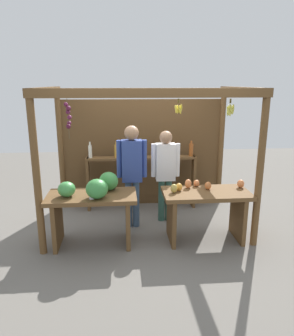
{
  "coord_description": "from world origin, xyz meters",
  "views": [
    {
      "loc": [
        -0.4,
        -5.06,
        2.32
      ],
      "look_at": [
        0.0,
        -0.18,
        1.01
      ],
      "focal_mm": 34.34,
      "sensor_mm": 36.0,
      "label": 1
    }
  ],
  "objects": [
    {
      "name": "ground_plane",
      "position": [
        0.0,
        0.0,
        0.0
      ],
      "size": [
        12.0,
        12.0,
        0.0
      ],
      "primitive_type": "plane",
      "color": "slate",
      "rests_on": "ground"
    },
    {
      "name": "market_stall",
      "position": [
        -0.0,
        0.42,
        1.31
      ],
      "size": [
        3.16,
        1.9,
        2.25
      ],
      "color": "brown",
      "rests_on": "ground"
    },
    {
      "name": "fruit_counter_left",
      "position": [
        -0.82,
        -0.68,
        0.68
      ],
      "size": [
        1.28,
        0.67,
        1.05
      ],
      "color": "brown",
      "rests_on": "ground"
    },
    {
      "name": "fruit_counter_right",
      "position": [
        0.83,
        -0.66,
        0.57
      ],
      "size": [
        1.28,
        0.64,
        0.91
      ],
      "color": "brown",
      "rests_on": "ground"
    },
    {
      "name": "bottle_shelf_unit",
      "position": [
        -0.02,
        0.67,
        0.78
      ],
      "size": [
        2.03,
        0.22,
        1.31
      ],
      "color": "brown",
      "rests_on": "ground"
    },
    {
      "name": "vendor_man",
      "position": [
        -0.24,
        -0.12,
        1.01
      ],
      "size": [
        0.48,
        0.23,
        1.68
      ],
      "rotation": [
        0.0,
        0.0,
        -0.08
      ],
      "color": "#3D5674",
      "rests_on": "ground"
    },
    {
      "name": "vendor_woman",
      "position": [
        0.33,
        0.08,
        0.93
      ],
      "size": [
        0.48,
        0.21,
        1.56
      ],
      "rotation": [
        0.0,
        0.0,
        0.1
      ],
      "color": "#2F5648",
      "rests_on": "ground"
    }
  ]
}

